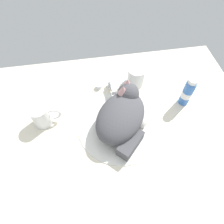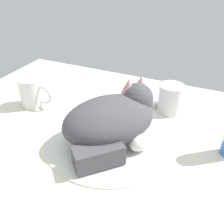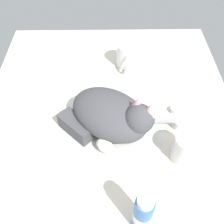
# 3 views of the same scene
# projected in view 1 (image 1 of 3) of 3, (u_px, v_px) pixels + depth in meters

# --- Properties ---
(ground_plane) EXTENTS (1.10, 0.83, 0.03)m
(ground_plane) POSITION_uv_depth(u_px,v_px,m) (120.00, 127.00, 0.81)
(ground_plane) COLOR silver
(sink_basin) EXTENTS (0.34, 0.34, 0.01)m
(sink_basin) POSITION_uv_depth(u_px,v_px,m) (120.00, 125.00, 0.79)
(sink_basin) COLOR silver
(sink_basin) RESTS_ON ground_plane
(faucet) EXTENTS (0.15, 0.09, 0.05)m
(faucet) POSITION_uv_depth(u_px,v_px,m) (112.00, 85.00, 0.89)
(faucet) COLOR silver
(faucet) RESTS_ON ground_plane
(cat) EXTENTS (0.28, 0.30, 0.14)m
(cat) POSITION_uv_depth(u_px,v_px,m) (122.00, 115.00, 0.74)
(cat) COLOR #4C4C51
(cat) RESTS_ON sink_basin
(coffee_mug) EXTENTS (0.11, 0.07, 0.09)m
(coffee_mug) POSITION_uv_depth(u_px,v_px,m) (42.00, 116.00, 0.77)
(coffee_mug) COLOR white
(coffee_mug) RESTS_ON ground_plane
(rinse_cup) EXTENTS (0.07, 0.07, 0.09)m
(rinse_cup) POSITION_uv_depth(u_px,v_px,m) (136.00, 77.00, 0.88)
(rinse_cup) COLOR white
(rinse_cup) RESTS_ON ground_plane
(toothpaste_bottle) EXTENTS (0.04, 0.04, 0.14)m
(toothpaste_bottle) POSITION_uv_depth(u_px,v_px,m) (187.00, 92.00, 0.80)
(toothpaste_bottle) COLOR #3870C6
(toothpaste_bottle) RESTS_ON ground_plane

